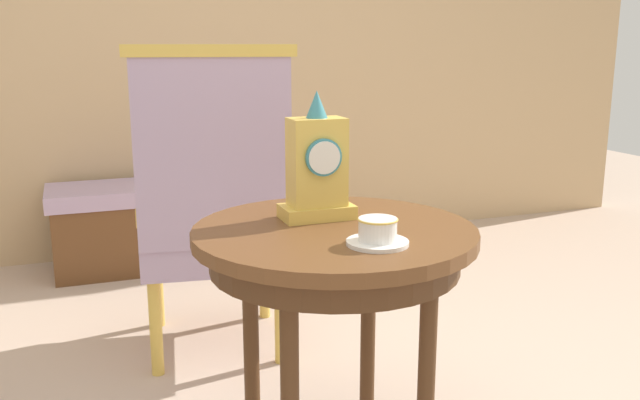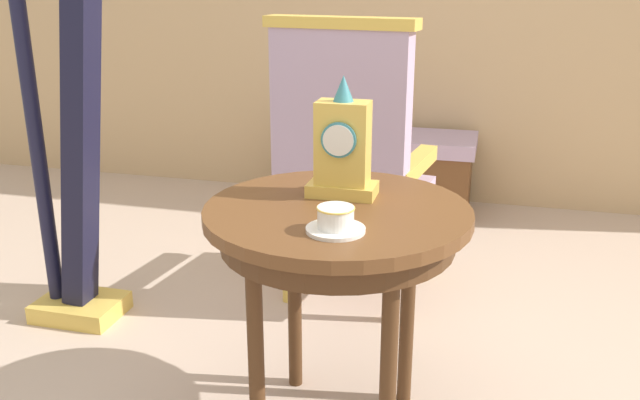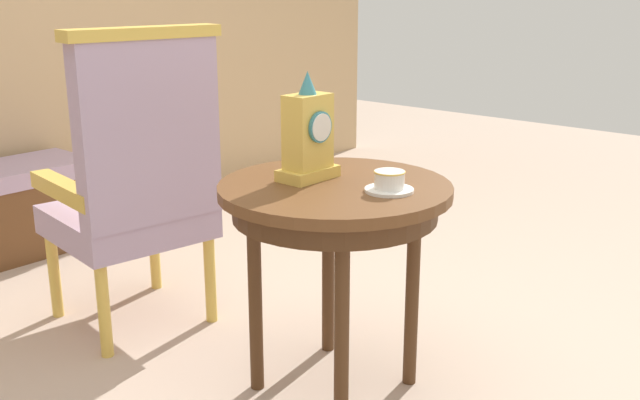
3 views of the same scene
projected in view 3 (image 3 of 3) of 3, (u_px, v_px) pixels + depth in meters
The scene contains 5 objects.
ground_plane at pixel (312, 389), 2.45m from camera, with size 10.00×10.00×0.00m, color #BCA38E.
side_table at pixel (335, 209), 2.31m from camera, with size 0.72×0.72×0.69m.
teacup_left at pixel (389, 182), 2.19m from camera, with size 0.15×0.15×0.06m.
mantel_clock at pixel (308, 137), 2.30m from camera, with size 0.19×0.11×0.34m.
armchair at pixel (137, 179), 2.72m from camera, with size 0.61×0.60×1.14m.
Camera 3 is at (-1.62, -1.45, 1.28)m, focal length 41.93 mm.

